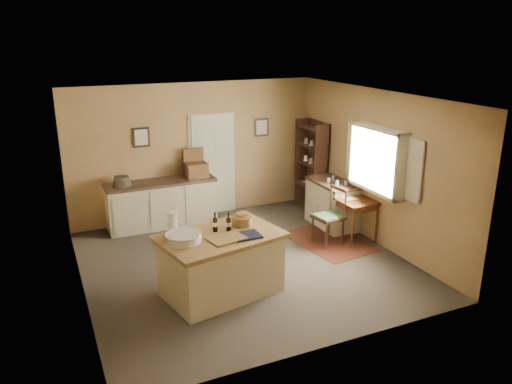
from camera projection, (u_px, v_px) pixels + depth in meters
ground at (244, 263)px, 8.18m from camera, size 5.00×5.00×0.00m
wall_back at (195, 151)px, 9.93m from camera, size 5.00×0.10×2.70m
wall_front at (330, 244)px, 5.59m from camera, size 5.00×0.10×2.70m
wall_left at (75, 207)px, 6.79m from camera, size 0.10×5.00×2.70m
wall_right at (375, 167)px, 8.74m from camera, size 0.10×5.00×2.70m
ceiling at (243, 97)px, 7.35m from camera, size 5.00×5.00×0.00m
door at (213, 164)px, 10.13m from camera, size 0.97×0.06×2.11m
framed_prints at (204, 132)px, 9.88m from camera, size 2.82×0.02×0.38m
window at (379, 159)px, 8.47m from camera, size 0.25×1.99×1.12m
work_island at (220, 262)px, 7.11m from camera, size 1.86×1.41×1.20m
sideboard at (162, 202)px, 9.63m from camera, size 2.10×0.60×1.18m
rug at (329, 241)px, 9.03m from camera, size 1.31×1.74×0.01m
writing_desk at (351, 202)px, 9.03m from camera, size 0.60×0.98×0.82m
desk_chair at (328, 217)px, 8.79m from camera, size 0.53×0.53×1.00m
right_cabinet at (332, 204)px, 9.62m from camera, size 0.62×1.11×0.99m
shelving_unit at (313, 166)px, 10.42m from camera, size 0.32×0.85×1.88m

